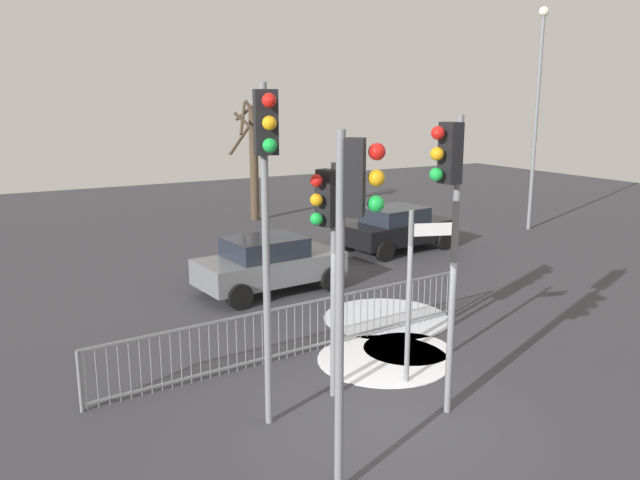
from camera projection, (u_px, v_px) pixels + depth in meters
ground_plane at (388, 419)px, 10.13m from camera, size 60.00×60.00×0.00m
traffic_light_foreground_right at (352, 236)px, 7.52m from camera, size 0.48×0.45×4.62m
traffic_light_mid_right at (328, 230)px, 10.21m from camera, size 0.55×0.37×3.98m
traffic_light_foreground_left at (267, 183)px, 9.09m from camera, size 0.36×0.56×5.19m
traffic_light_mid_left at (449, 201)px, 9.57m from camera, size 0.57×0.32×4.73m
direction_sign_post at (413, 288)px, 11.10m from camera, size 0.75×0.31×3.12m
pedestrian_guard_railing at (299, 328)px, 12.54m from camera, size 8.37×0.75×1.07m
car_black_mid at (397, 228)px, 21.18m from camera, size 3.98×2.31×1.47m
car_grey_trailing at (269, 263)px, 16.64m from camera, size 3.94×2.21×1.47m
street_lamp at (537, 100)px, 23.77m from camera, size 0.36×0.36×8.20m
bare_tree_left at (253, 159)px, 26.17m from camera, size 1.38×1.98×4.91m
snow_patch_kerb at (384, 359)px, 12.43m from camera, size 2.58×2.58×0.01m
snow_patch_island at (386, 318)px, 14.78m from camera, size 2.90×2.90×0.01m
snow_patch_verge at (407, 349)px, 12.97m from camera, size 1.78×1.78×0.01m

